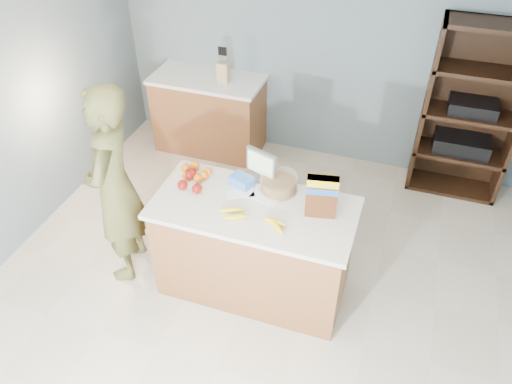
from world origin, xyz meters
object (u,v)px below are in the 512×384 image
(shelving_unit, at_px, (470,115))
(tv, at_px, (261,165))
(cereal_box, at_px, (322,194))
(person, at_px, (115,188))
(counter_peninsula, at_px, (254,251))

(shelving_unit, distance_m, tv, 2.36)
(tv, height_order, cereal_box, cereal_box)
(person, xyz_separation_m, tv, (1.08, 0.45, 0.17))
(cereal_box, bearing_deg, counter_peninsula, -172.21)
(counter_peninsula, bearing_deg, shelving_unit, 52.89)
(shelving_unit, bearing_deg, counter_peninsula, -127.11)
(tv, bearing_deg, shelving_unit, 47.28)
(counter_peninsula, xyz_separation_m, cereal_box, (0.49, 0.07, 0.68))
(counter_peninsula, height_order, shelving_unit, shelving_unit)
(person, bearing_deg, cereal_box, 81.34)
(cereal_box, bearing_deg, shelving_unit, 61.95)
(person, bearing_deg, tv, 96.91)
(tv, bearing_deg, counter_peninsula, -81.72)
(shelving_unit, xyz_separation_m, tv, (-1.60, -1.73, 0.19))
(person, bearing_deg, shelving_unit, 113.56)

